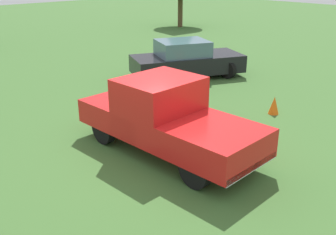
# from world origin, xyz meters

# --- Properties ---
(ground_plane) EXTENTS (80.00, 80.00, 0.00)m
(ground_plane) POSITION_xyz_m (0.00, 0.00, 0.00)
(ground_plane) COLOR #3D662D
(pickup_truck) EXTENTS (4.85, 2.01, 1.80)m
(pickup_truck) POSITION_xyz_m (-0.06, -0.24, 0.93)
(pickup_truck) COLOR black
(pickup_truck) RESTS_ON ground_plane
(sedan_near) EXTENTS (3.45, 4.76, 1.48)m
(sedan_near) POSITION_xyz_m (4.37, -5.52, 0.69)
(sedan_near) COLOR black
(sedan_near) RESTS_ON ground_plane
(traffic_cone) EXTENTS (0.32, 0.32, 0.55)m
(traffic_cone) POSITION_xyz_m (-0.46, -4.41, 0.28)
(traffic_cone) COLOR orange
(traffic_cone) RESTS_ON ground_plane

